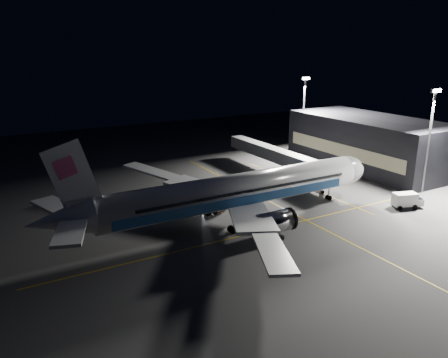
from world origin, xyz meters
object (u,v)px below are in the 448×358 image
service_truck (407,200)px  safety_cone_c (219,201)px  safety_cone_a (220,212)px  floodlight_mast_south (430,132)px  baggage_tug (198,204)px  floodlight_mast_north (304,109)px  airliner (232,192)px  jet_bridge (279,156)px  safety_cone_b (252,205)px

service_truck → safety_cone_c: (-28.74, 18.97, -1.15)m
safety_cone_a → safety_cone_c: safety_cone_c is taller
floodlight_mast_south → baggage_tug: floodlight_mast_south is taller
floodlight_mast_north → floodlight_mast_south: bearing=-90.0°
airliner → jet_bridge: bearing=38.0°
floodlight_mast_north → safety_cone_b: floodlight_mast_north is taller
service_truck → baggage_tug: service_truck is taller
baggage_tug → safety_cone_b: baggage_tug is taller
airliner → service_truck: (31.03, -10.31, -3.66)m
floodlight_mast_north → baggage_tug: bearing=-151.1°
airliner → floodlight_mast_south: size_ratio=2.97×
jet_bridge → safety_cone_b: size_ratio=61.17×
service_truck → safety_cone_a: bearing=173.9°
airliner → safety_cone_c: airliner is taller
airliner → safety_cone_b: bearing=30.8°
airliner → safety_cone_b: (6.70, 4.00, -4.88)m
floodlight_mast_south → safety_cone_b: bearing=163.8°
airliner → floodlight_mast_south: 42.13m
service_truck → floodlight_mast_north: bearing=95.2°
service_truck → safety_cone_b: size_ratio=10.43×
floodlight_mast_south → baggage_tug: 47.14m
floodlight_mast_north → safety_cone_c: bearing=-149.0°
service_truck → safety_cone_a: size_ratio=9.19×
airliner → safety_cone_b: airliner is taller
jet_bridge → baggage_tug: jet_bridge is taller
floodlight_mast_south → jet_bridge: bearing=126.8°
floodlight_mast_south → service_truck: 15.41m
jet_bridge → safety_cone_b: (-16.38, -14.06, -4.30)m
airliner → safety_cone_b: size_ratio=109.33×
floodlight_mast_north → safety_cone_a: floodlight_mast_north is taller
airliner → baggage_tug: (-2.45, 7.99, -4.28)m
airliner → service_truck: size_ratio=10.48×
jet_bridge → safety_cone_a: size_ratio=53.89×
floodlight_mast_south → baggage_tug: (-43.52, 14.01, -11.48)m
jet_bridge → safety_cone_c: jet_bridge is taller
floodlight_mast_south → safety_cone_b: size_ratio=36.81×
floodlight_mast_south → service_truck: bearing=-156.8°
floodlight_mast_north → jet_bridge: bearing=-142.3°
floodlight_mast_north → safety_cone_c: 46.83m
service_truck → jet_bridge: bearing=124.2°
airliner → service_truck: airliner is taller
floodlight_mast_south → safety_cone_a: (-41.17, 10.01, -12.05)m
airliner → jet_bridge: (23.08, 18.06, -0.58)m
floodlight_mast_north → safety_cone_b: bearing=-140.9°
baggage_tug → airliner: bearing=-73.7°
jet_bridge → airliner: bearing=-142.0°
safety_cone_a → baggage_tug: bearing=120.5°
floodlight_mast_south → safety_cone_a: size_ratio=32.43×
jet_bridge → service_truck: 29.63m
floodlight_mast_south → baggage_tug: size_ratio=7.76×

